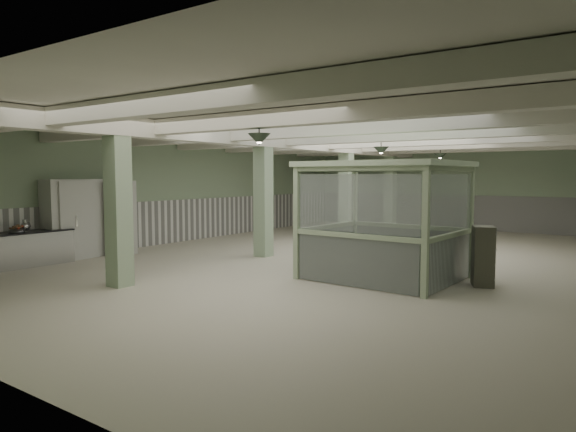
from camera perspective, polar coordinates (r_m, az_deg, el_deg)
The scene contains 26 objects.
floor at distance 14.60m, azimuth 7.52°, elevation -4.81°, with size 20.00×20.00×0.00m, color beige.
ceiling at distance 14.46m, azimuth 7.67°, elevation 9.41°, with size 14.00×20.00×0.02m, color white.
wall_back at distance 23.75m, azimuth 18.78°, elevation 2.93°, with size 14.00×0.02×3.60m, color #8CA282.
wall_left at distance 18.70m, azimuth -11.84°, elevation 2.71°, with size 0.02×20.00×3.60m, color #8CA282.
wainscot_left at distance 18.74m, azimuth -11.73°, elevation -0.50°, with size 0.05×19.90×1.50m, color white.
wainscot_back at distance 23.77m, azimuth 18.70°, elevation 0.40°, with size 13.90×0.05×1.50m, color white.
girder at distance 15.75m, azimuth -0.53°, elevation 8.24°, with size 0.45×19.90×0.40m, color silver.
beam_a at distance 8.55m, azimuth -16.61°, elevation 11.48°, with size 13.90×0.35×0.32m, color silver.
beam_b at distance 10.29m, azimuth -5.46°, elevation 10.43°, with size 13.90×0.35×0.32m, color silver.
beam_c at distance 12.29m, azimuth 2.22°, elevation 9.48°, with size 13.90×0.35×0.32m, color silver.
beam_d at distance 14.45m, azimuth 7.66°, elevation 8.70°, with size 13.90×0.35×0.32m, color silver.
beam_e at distance 16.70m, azimuth 11.64°, elevation 8.07°, with size 13.90×0.35×0.32m, color silver.
beam_f at distance 19.02m, azimuth 14.65°, elevation 7.57°, with size 13.90×0.35×0.32m, color silver.
beam_g at distance 21.38m, azimuth 17.01°, elevation 7.17°, with size 13.90×0.35×0.32m, color silver.
column_a at distance 11.39m, azimuth -18.34°, elevation 1.49°, with size 0.42×0.42×3.60m, color #A0BB97.
column_b at distance 14.93m, azimuth -2.76°, elevation 2.37°, with size 0.42×0.42×3.60m, color #A0BB97.
column_c at distance 19.12m, azimuth 6.46°, elevation 2.82°, with size 0.42×0.42×3.60m, color #A0BB97.
column_d at distance 22.72m, azimuth 11.29°, elevation 3.02°, with size 0.42×0.42×3.60m, color #A0BB97.
pendant_front at distance 9.94m, azimuth -3.23°, elevation 8.51°, with size 0.44×0.44×0.22m, color #314030.
pendant_mid at distance 14.66m, azimuth 10.30°, elevation 7.15°, with size 0.44×0.44×0.22m, color #314030.
pendant_back at distance 19.31m, azimuth 16.55°, elevation 6.38°, with size 0.44×0.44×0.22m, color #314030.
pitcher_near at distance 15.00m, azimuth -27.21°, elevation -0.96°, with size 0.21×0.25×0.31m, color #ABABAF, non-canonical shape.
veg_colander at distance 14.76m, azimuth -27.92°, elevation -1.33°, with size 0.39×0.39×0.18m, color #434348, non-canonical shape.
walkin_cooler at distance 15.95m, azimuth -21.38°, elevation -0.12°, with size 0.97×2.52×2.31m.
guard_booth at distance 11.86m, azimuth 10.66°, elevation 1.73°, with size 3.45×2.97×2.67m.
filing_cabinet at distance 11.73m, azimuth 20.84°, elevation -4.18°, with size 0.41×0.59×1.28m, color #535446.
Camera 1 is at (6.63, -12.80, 2.35)m, focal length 32.00 mm.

